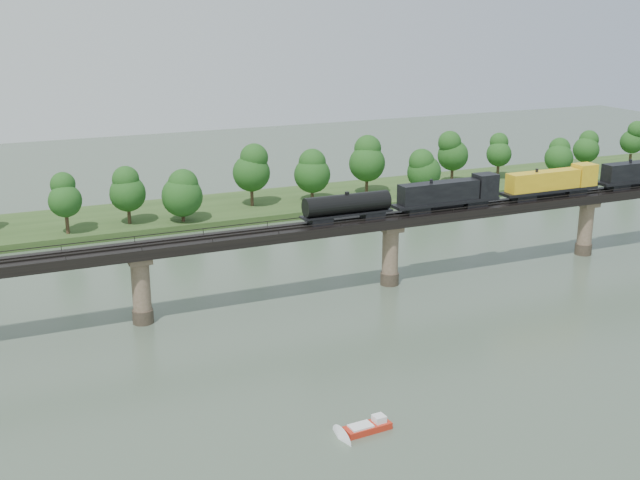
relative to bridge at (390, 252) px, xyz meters
name	(u,v)px	position (x,y,z in m)	size (l,w,h in m)	color
ground	(501,356)	(0.00, -30.00, -5.46)	(400.00, 400.00, 0.00)	#3A4A3A
far_bank	(270,205)	(0.00, 55.00, -4.66)	(300.00, 24.00, 1.60)	#2A451B
bridge	(390,252)	(0.00, 0.00, 0.00)	(236.00, 30.00, 11.50)	#473A2D
bridge_superstructure	(391,214)	(0.00, 0.00, 6.33)	(220.00, 4.90, 0.75)	black
far_treeline	(241,176)	(-8.21, 50.52, 3.37)	(289.06, 17.54, 13.60)	#382619
freight_train	(518,187)	(24.29, 0.00, 8.57)	(76.82, 2.99, 5.29)	black
motorboat	(368,427)	(-24.48, -39.90, -4.96)	(5.34, 2.24, 1.46)	#B62614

